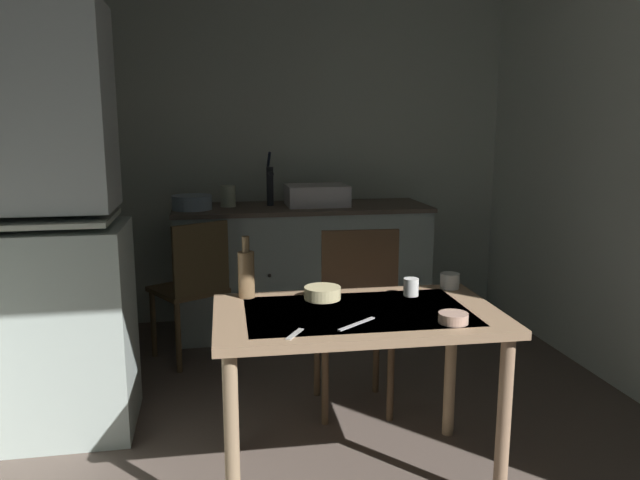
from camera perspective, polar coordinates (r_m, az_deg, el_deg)
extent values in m
plane|color=brown|center=(3.34, -1.00, -16.15)|extent=(4.63, 4.63, 0.00)
cube|color=beige|center=(4.76, -4.56, 7.54)|extent=(3.73, 0.10, 2.49)
cube|color=#A8B6AF|center=(3.32, -25.03, -7.74)|extent=(0.91, 0.55, 1.03)
cube|color=#ACB2B4|center=(3.17, -26.62, 11.03)|extent=(0.84, 0.47, 0.95)
cube|color=#AEB7A9|center=(3.17, -25.96, 1.71)|extent=(0.82, 0.49, 0.02)
cube|color=#A8B6AF|center=(4.54, -1.68, -2.78)|extent=(1.81, 0.60, 0.89)
cube|color=brown|center=(4.45, -1.72, 3.01)|extent=(1.84, 0.63, 0.03)
sphere|color=#2D2823|center=(4.19, -4.72, -3.33)|extent=(0.02, 0.02, 0.02)
cube|color=white|center=(4.46, -0.30, 4.19)|extent=(0.44, 0.34, 0.15)
cube|color=black|center=(4.45, -0.30, 5.10)|extent=(0.38, 0.28, 0.01)
cylinder|color=#232328|center=(4.45, -4.68, 4.99)|extent=(0.05, 0.05, 0.28)
cylinder|color=#232328|center=(4.38, -4.61, 6.20)|extent=(0.03, 0.12, 0.03)
cylinder|color=#1A2134|center=(4.50, -4.80, 7.48)|extent=(0.02, 0.16, 0.12)
cylinder|color=#9EB2C6|center=(4.35, -11.84, 3.45)|extent=(0.27, 0.27, 0.10)
cylinder|color=beige|center=(4.44, -8.57, 4.06)|extent=(0.11, 0.11, 0.15)
cube|color=tan|center=(2.56, 3.50, -6.99)|extent=(1.20, 0.72, 0.04)
cube|color=white|center=(2.56, 3.50, -6.63)|extent=(0.93, 0.56, 0.00)
cylinder|color=tan|center=(2.39, -8.21, -18.30)|extent=(0.06, 0.06, 0.72)
cylinder|color=#9F7D5E|center=(2.62, 16.74, -15.95)|extent=(0.06, 0.06, 0.72)
cylinder|color=#A97F5D|center=(2.91, -8.40, -12.76)|extent=(0.06, 0.06, 0.72)
cylinder|color=tan|center=(3.10, 12.06, -11.38)|extent=(0.06, 0.06, 0.72)
cube|color=#473320|center=(3.28, 3.05, -8.21)|extent=(0.42, 0.42, 0.03)
cube|color=#4B3422|center=(3.02, 3.73, -4.17)|extent=(0.38, 0.04, 0.55)
cylinder|color=#473320|center=(3.55, 5.25, -10.70)|extent=(0.04, 0.04, 0.43)
cylinder|color=#473320|center=(3.50, -0.30, -11.01)|extent=(0.04, 0.04, 0.43)
cylinder|color=#473320|center=(3.25, 6.59, -12.87)|extent=(0.04, 0.04, 0.43)
cylinder|color=#473320|center=(3.19, 0.48, -13.27)|extent=(0.04, 0.04, 0.43)
cube|color=#4D3921|center=(4.04, -12.21, -4.54)|extent=(0.55, 0.55, 0.03)
cube|color=#493A22|center=(3.83, -11.02, -1.71)|extent=(0.34, 0.21, 0.44)
cylinder|color=#4D3921|center=(4.33, -11.18, -6.73)|extent=(0.04, 0.04, 0.45)
cylinder|color=#4D3921|center=(4.19, -15.26, -7.55)|extent=(0.04, 0.04, 0.45)
cylinder|color=#4D3921|center=(4.05, -8.78, -7.89)|extent=(0.04, 0.04, 0.45)
cylinder|color=#4D3921|center=(3.90, -13.07, -8.84)|extent=(0.04, 0.04, 0.45)
cylinder|color=beige|center=(2.71, 0.14, -4.95)|extent=(0.16, 0.16, 0.05)
cylinder|color=tan|center=(2.46, 12.31, -7.11)|extent=(0.12, 0.12, 0.04)
cylinder|color=white|center=(2.79, 8.47, -4.35)|extent=(0.07, 0.07, 0.08)
cylinder|color=white|center=(2.94, 12.00, -3.74)|extent=(0.09, 0.09, 0.07)
cylinder|color=olive|center=(2.74, -6.88, -3.22)|extent=(0.07, 0.07, 0.21)
cylinder|color=olive|center=(2.71, -6.95, -0.39)|extent=(0.03, 0.03, 0.07)
cube|color=silver|center=(2.39, 3.44, -7.80)|extent=(0.18, 0.14, 0.00)
cube|color=beige|center=(2.28, -2.37, -8.74)|extent=(0.08, 0.12, 0.00)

